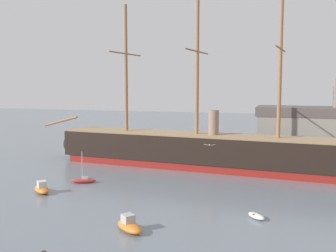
# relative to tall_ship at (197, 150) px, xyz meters

# --- Properties ---
(tall_ship) EXTENTS (65.69, 15.81, 31.59)m
(tall_ship) POSITION_rel_tall_ship_xyz_m (0.00, 0.00, 0.00)
(tall_ship) COLOR maroon
(tall_ship) RESTS_ON ground
(motorboat_near_centre) EXTENTS (4.44, 4.10, 1.80)m
(motorboat_near_centre) POSITION_rel_tall_ship_xyz_m (0.60, -34.79, -2.81)
(motorboat_near_centre) COLOR orange
(motorboat_near_centre) RESTS_ON ground
(motorboat_mid_left) EXTENTS (4.43, 4.27, 1.83)m
(motorboat_mid_left) POSITION_rel_tall_ship_xyz_m (-17.65, -24.23, -2.80)
(motorboat_mid_left) COLOR orange
(motorboat_mid_left) RESTS_ON ground
(dinghy_mid_right) EXTENTS (2.68, 2.75, 0.63)m
(dinghy_mid_right) POSITION_rel_tall_ship_xyz_m (13.45, -26.55, -3.12)
(dinghy_mid_right) COLOR silver
(dinghy_mid_right) RESTS_ON ground
(sailboat_alongside_bow) EXTENTS (4.10, 2.53, 5.13)m
(sailboat_alongside_bow) POSITION_rel_tall_ship_xyz_m (-14.68, -17.09, -3.01)
(sailboat_alongside_bow) COLOR #B22D28
(sailboat_alongside_bow) RESTS_ON ground
(dinghy_far_left) EXTENTS (2.34, 1.25, 0.53)m
(dinghy_far_left) POSITION_rel_tall_ship_xyz_m (-28.30, 4.84, -3.18)
(dinghy_far_left) COLOR #236670
(dinghy_far_left) RESTS_ON ground
(motorboat_distant_centre) EXTENTS (3.15, 2.24, 1.22)m
(motorboat_distant_centre) POSITION_rel_tall_ship_xyz_m (1.79, 15.50, -3.01)
(motorboat_distant_centre) COLOR gold
(motorboat_distant_centre) RESTS_ON ground
(seagull_in_flight) EXTENTS (1.32, 0.41, 0.14)m
(seagull_in_flight) POSITION_rel_tall_ship_xyz_m (8.28, -29.45, 5.60)
(seagull_in_flight) COLOR silver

